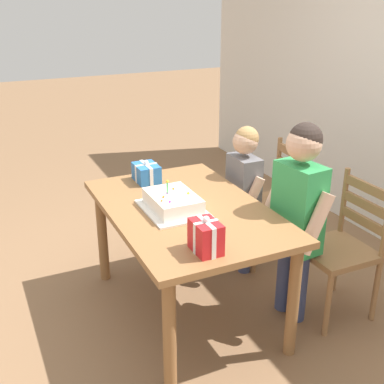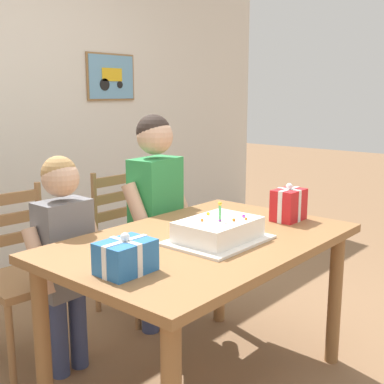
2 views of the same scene
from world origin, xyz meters
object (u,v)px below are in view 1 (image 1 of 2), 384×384
object	(u,v)px
chair_left	(272,202)
child_younger	(243,186)
dining_table	(186,222)
gift_box_beside_cake	(146,173)
child_older	(298,204)
gift_box_red_large	(206,237)
chair_right	(342,247)
birthday_cake	(173,202)

from	to	relation	value
chair_left	child_younger	size ratio (longest dim) A/B	0.82
dining_table	gift_box_beside_cake	distance (m)	0.56
gift_box_beside_cake	chair_left	bearing A→B (deg)	82.20
child_older	child_younger	distance (m)	0.65
gift_box_red_large	chair_left	distance (m)	1.45
gift_box_red_large	chair_right	world-z (taller)	gift_box_red_large
birthday_cake	chair_right	bearing A→B (deg)	67.88
child_older	child_younger	bearing A→B (deg)	179.97
dining_table	child_younger	xyz separation A→B (m)	(-0.33, 0.61, 0.02)
gift_box_red_large	child_younger	size ratio (longest dim) A/B	0.18
birthday_cake	chair_right	world-z (taller)	birthday_cake
dining_table	gift_box_red_large	size ratio (longest dim) A/B	7.09
birthday_cake	gift_box_red_large	xyz separation A→B (m)	(0.54, -0.05, 0.03)
chair_right	child_older	size ratio (longest dim) A/B	0.71
gift_box_red_large	gift_box_beside_cake	world-z (taller)	gift_box_red_large
birthday_cake	gift_box_red_large	size ratio (longest dim) A/B	2.20
gift_box_beside_cake	child_older	xyz separation A→B (m)	(0.84, 0.67, -0.03)
birthday_cake	child_older	xyz separation A→B (m)	(0.31, 0.69, -0.02)
dining_table	child_older	world-z (taller)	child_older
chair_left	gift_box_beside_cake	bearing A→B (deg)	-97.80
chair_left	birthday_cake	bearing A→B (deg)	-68.46
chair_right	child_younger	bearing A→B (deg)	-157.72
child_younger	gift_box_beside_cake	bearing A→B (deg)	-106.26
birthday_cake	gift_box_beside_cake	world-z (taller)	birthday_cake
chair_left	chair_right	bearing A→B (deg)	0.01
gift_box_beside_cake	chair_left	world-z (taller)	chair_left
gift_box_red_large	gift_box_beside_cake	bearing A→B (deg)	176.05
gift_box_red_large	dining_table	bearing A→B (deg)	165.96
gift_box_beside_cake	child_younger	world-z (taller)	child_younger
dining_table	child_older	xyz separation A→B (m)	(0.31, 0.61, 0.13)
chair_left	chair_right	world-z (taller)	same
birthday_cake	child_older	distance (m)	0.76
chair_right	gift_box_beside_cake	bearing A→B (deg)	-133.82
dining_table	chair_left	size ratio (longest dim) A/B	1.54
gift_box_beside_cake	birthday_cake	bearing A→B (deg)	-2.85
dining_table	birthday_cake	distance (m)	0.17
gift_box_red_large	chair_left	xyz separation A→B (m)	(-0.94, 1.04, -0.37)
dining_table	chair_right	distance (m)	1.01
gift_box_beside_cake	gift_box_red_large	bearing A→B (deg)	-3.95
child_younger	chair_left	bearing A→B (deg)	101.63
chair_left	chair_right	xyz separation A→B (m)	(0.80, 0.00, 0.00)
child_older	gift_box_red_large	bearing A→B (deg)	-72.73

